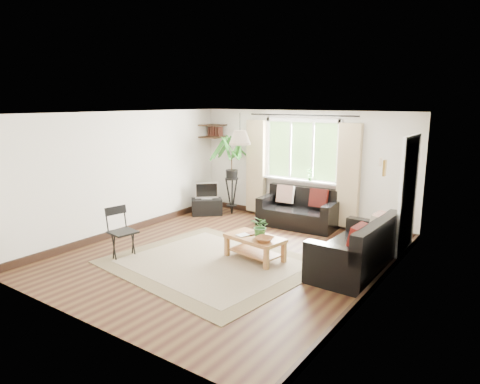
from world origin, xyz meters
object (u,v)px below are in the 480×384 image
Objects in this scene: sofa_back at (298,209)px; tv_stand at (207,207)px; coffee_table at (255,248)px; folding_chair at (123,233)px; sofa_right at (354,246)px; palm_stand at (232,175)px.

sofa_back reaches higher than tv_stand.
folding_chair is at bearing -147.98° from coffee_table.
palm_stand is at bearing -114.31° from sofa_right.
tv_stand is at bearing 21.14° from folding_chair.
sofa_right reaches higher than tv_stand.
sofa_back is 0.88× the size of palm_stand.
folding_chair is at bearing -63.03° from sofa_right.
tv_stand is at bearing -136.67° from palm_stand.
sofa_right is at bearing -25.88° from palm_stand.
coffee_table is 3.08m from palm_stand.
sofa_back is 3.66m from folding_chair.
sofa_back is 1.64× the size of coffee_table.
coffee_table is 1.41× the size of tv_stand.
palm_stand reaches higher than tv_stand.
sofa_back is 1.90× the size of folding_chair.
palm_stand is 3.40m from folding_chair.
sofa_right is 4.23m from tv_stand.
sofa_back is 0.93× the size of sofa_right.
palm_stand reaches higher than sofa_back.
coffee_table is at bearing -46.79° from palm_stand.
tv_stand is (-4.01, 1.34, -0.22)m from sofa_right.
sofa_back is at bearing -1.55° from palm_stand.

